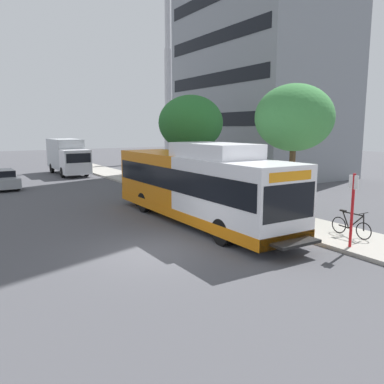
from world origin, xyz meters
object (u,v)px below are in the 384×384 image
object	(u,v)px
street_tree_mid_block	(191,123)
box_truck_background	(67,156)
bus_stop_sign_pole	(352,205)
street_tree_near_stop	(294,118)
transit_bus	(197,185)
parked_car_far_lane	(3,179)
bicycle_parked	(351,226)

from	to	relation	value
street_tree_mid_block	box_truck_background	size ratio (longest dim) A/B	0.89
bus_stop_sign_pole	street_tree_near_stop	distance (m)	5.71
transit_bus	street_tree_near_stop	size ratio (longest dim) A/B	2.01
bus_stop_sign_pole	parked_car_far_lane	world-z (taller)	bus_stop_sign_pole
street_tree_near_stop	bicycle_parked	bearing A→B (deg)	-97.67
transit_bus	parked_car_far_lane	xyz separation A→B (m)	(-6.33, 15.84, -1.04)
street_tree_near_stop	box_truck_background	size ratio (longest dim) A/B	0.87
bus_stop_sign_pole	parked_car_far_lane	bearing A→B (deg)	111.19
street_tree_near_stop	parked_car_far_lane	world-z (taller)	street_tree_near_stop
street_tree_mid_block	parked_car_far_lane	world-z (taller)	street_tree_mid_block
transit_bus	box_truck_background	bearing A→B (deg)	90.39
street_tree_near_stop	parked_car_far_lane	distance (m)	20.93
bus_stop_sign_pole	bicycle_parked	size ratio (longest dim) A/B	1.48
parked_car_far_lane	box_truck_background	bearing A→B (deg)	45.07
transit_bus	street_tree_mid_block	size ratio (longest dim) A/B	1.96
transit_bus	box_truck_background	world-z (taller)	transit_bus
bus_stop_sign_pole	box_truck_background	xyz separation A→B (m)	(-2.45, 28.45, 0.09)
bus_stop_sign_pole	street_tree_mid_block	size ratio (longest dim) A/B	0.42
bus_stop_sign_pole	box_truck_background	bearing A→B (deg)	94.93
transit_bus	bicycle_parked	distance (m)	6.68
parked_car_far_lane	bus_stop_sign_pole	bearing A→B (deg)	-68.81
bicycle_parked	street_tree_near_stop	world-z (taller)	street_tree_near_stop
transit_bus	parked_car_far_lane	bearing A→B (deg)	111.77
bus_stop_sign_pole	street_tree_mid_block	xyz separation A→B (m)	(1.93, 13.85, 2.95)
bicycle_parked	street_tree_near_stop	bearing A→B (deg)	82.33
street_tree_mid_block	parked_car_far_lane	bearing A→B (deg)	141.46
transit_bus	street_tree_mid_block	distance (m)	9.02
bus_stop_sign_pole	bicycle_parked	world-z (taller)	bus_stop_sign_pole
box_truck_background	bus_stop_sign_pole	bearing A→B (deg)	-85.07
bicycle_parked	street_tree_mid_block	size ratio (longest dim) A/B	0.28
transit_bus	bicycle_parked	world-z (taller)	transit_bus
bicycle_parked	parked_car_far_lane	distance (m)	23.56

